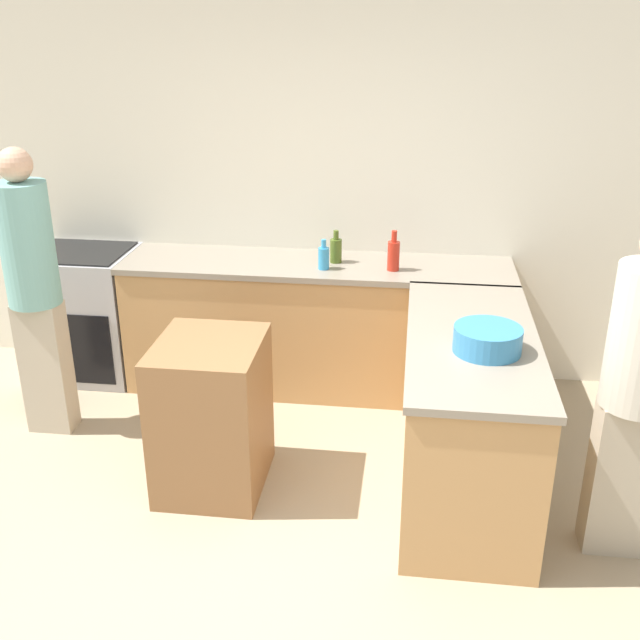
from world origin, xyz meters
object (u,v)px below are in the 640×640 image
range_oven (88,313)px  hot_sauce_bottle (394,255)px  dish_soap_bottle (324,257)px  person_by_range (33,284)px  mixing_bowl (487,340)px  person_at_peninsula (639,384)px  island_table (212,415)px  olive_oil_bottle (336,250)px

range_oven → hot_sauce_bottle: hot_sauce_bottle is taller
range_oven → dish_soap_bottle: bearing=-4.0°
hot_sauce_bottle → person_by_range: person_by_range is taller
range_oven → person_by_range: 0.97m
mixing_bowl → person_at_peninsula: 0.72m
person_at_peninsula → range_oven: bearing=155.5°
hot_sauce_bottle → person_by_range: (-2.13, -0.72, -0.04)m
island_table → hot_sauce_bottle: (0.94, 1.18, 0.60)m
island_table → dish_soap_bottle: (0.48, 1.14, 0.57)m
range_oven → person_at_peninsula: size_ratio=0.56×
island_table → olive_oil_bottle: olive_oil_bottle is taller
dish_soap_bottle → olive_oil_bottle: olive_oil_bottle is taller
range_oven → mixing_bowl: size_ratio=2.75×
range_oven → dish_soap_bottle: (1.75, -0.12, 0.54)m
dish_soap_bottle → person_at_peninsula: size_ratio=0.12×
person_by_range → olive_oil_bottle: bearing=25.8°
island_table → person_at_peninsula: bearing=-7.6°
range_oven → person_by_range: size_ratio=0.52×
island_table → dish_soap_bottle: 1.37m
dish_soap_bottle → hot_sauce_bottle: hot_sauce_bottle is taller
island_table → mixing_bowl: bearing=-1.3°
island_table → person_by_range: size_ratio=0.48×
person_at_peninsula → hot_sauce_bottle: bearing=129.1°
olive_oil_bottle → range_oven: bearing=-179.0°
mixing_bowl → person_by_range: person_by_range is taller
range_oven → hot_sauce_bottle: size_ratio=3.51×
dish_soap_bottle → hot_sauce_bottle: (0.46, 0.04, 0.03)m
dish_soap_bottle → hot_sauce_bottle: 0.46m
dish_soap_bottle → person_by_range: (-1.68, -0.69, -0.02)m
mixing_bowl → dish_soap_bottle: 1.53m
olive_oil_bottle → hot_sauce_bottle: size_ratio=0.83×
olive_oil_bottle → hot_sauce_bottle: bearing=-16.7°
island_table → olive_oil_bottle: size_ratio=3.94×
person_by_range → person_at_peninsula: person_by_range is taller
dish_soap_bottle → hot_sauce_bottle: size_ratio=0.75×
olive_oil_bottle → hot_sauce_bottle: (0.39, -0.12, 0.02)m
mixing_bowl → olive_oil_bottle: size_ratio=1.54×
hot_sauce_bottle → olive_oil_bottle: bearing=163.3°
island_table → mixing_bowl: 1.56m
island_table → dish_soap_bottle: dish_soap_bottle is taller
island_table → person_by_range: bearing=159.1°
range_oven → olive_oil_bottle: olive_oil_bottle is taller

